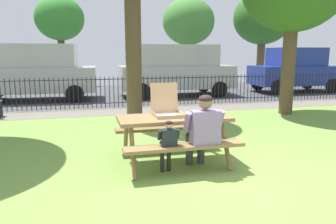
{
  "coord_description": "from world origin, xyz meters",
  "views": [
    {
      "loc": [
        -1.78,
        -3.85,
        1.8
      ],
      "look_at": [
        -0.47,
        1.52,
        0.75
      ],
      "focal_mm": 33.99,
      "sensor_mm": 36.0,
      "label": 1
    }
  ],
  "objects_px": {
    "parked_car_left": "(32,71)",
    "far_tree_center": "(188,22)",
    "pizza_box_open": "(167,108)",
    "parked_car_right": "(295,70)",
    "child_at_table": "(168,142)",
    "far_tree_midright": "(263,18)",
    "adult_at_table": "(203,129)",
    "far_tree_midleft": "(60,19)",
    "picnic_table_foreground": "(174,127)",
    "parked_car_center": "(176,69)"
  },
  "relations": [
    {
      "from": "parked_car_right",
      "to": "far_tree_midleft",
      "type": "distance_m",
      "value": 12.56
    },
    {
      "from": "pizza_box_open",
      "to": "parked_car_right",
      "type": "bearing_deg",
      "value": 44.44
    },
    {
      "from": "pizza_box_open",
      "to": "child_at_table",
      "type": "relative_size",
      "value": 0.62
    },
    {
      "from": "picnic_table_foreground",
      "to": "parked_car_right",
      "type": "relative_size",
      "value": 0.46
    },
    {
      "from": "parked_car_center",
      "to": "far_tree_center",
      "type": "relative_size",
      "value": 0.92
    },
    {
      "from": "adult_at_table",
      "to": "pizza_box_open",
      "type": "bearing_deg",
      "value": 122.17
    },
    {
      "from": "far_tree_midleft",
      "to": "parked_car_center",
      "type": "bearing_deg",
      "value": -52.16
    },
    {
      "from": "parked_car_center",
      "to": "far_tree_midright",
      "type": "xyz_separation_m",
      "value": [
        7.46,
        6.36,
        2.8
      ]
    },
    {
      "from": "parked_car_center",
      "to": "far_tree_midright",
      "type": "bearing_deg",
      "value": 40.46
    },
    {
      "from": "parked_car_left",
      "to": "parked_car_right",
      "type": "bearing_deg",
      "value": 0.0
    },
    {
      "from": "pizza_box_open",
      "to": "parked_car_left",
      "type": "xyz_separation_m",
      "value": [
        -3.29,
        7.66,
        0.2
      ]
    },
    {
      "from": "far_tree_midright",
      "to": "far_tree_center",
      "type": "bearing_deg",
      "value": 180.0
    },
    {
      "from": "parked_car_left",
      "to": "far_tree_center",
      "type": "height_order",
      "value": "far_tree_center"
    },
    {
      "from": "pizza_box_open",
      "to": "child_at_table",
      "type": "xyz_separation_m",
      "value": [
        -0.14,
        -0.68,
        -0.39
      ]
    },
    {
      "from": "far_tree_midleft",
      "to": "picnic_table_foreground",
      "type": "bearing_deg",
      "value": -78.84
    },
    {
      "from": "far_tree_midleft",
      "to": "parked_car_right",
      "type": "bearing_deg",
      "value": -31.15
    },
    {
      "from": "parked_car_right",
      "to": "far_tree_midleft",
      "type": "relative_size",
      "value": 0.82
    },
    {
      "from": "parked_car_left",
      "to": "far_tree_midright",
      "type": "distance_m",
      "value": 14.72
    },
    {
      "from": "picnic_table_foreground",
      "to": "pizza_box_open",
      "type": "xyz_separation_m",
      "value": [
        -0.09,
        0.15,
        0.3
      ]
    },
    {
      "from": "parked_car_left",
      "to": "adult_at_table",
      "type": "bearing_deg",
      "value": -66.02
    },
    {
      "from": "child_at_table",
      "to": "far_tree_midright",
      "type": "xyz_separation_m",
      "value": [
        9.83,
        14.7,
        3.39
      ]
    },
    {
      "from": "picnic_table_foreground",
      "to": "parked_car_right",
      "type": "height_order",
      "value": "parked_car_right"
    },
    {
      "from": "picnic_table_foreground",
      "to": "parked_car_center",
      "type": "bearing_deg",
      "value": 74.65
    },
    {
      "from": "pizza_box_open",
      "to": "adult_at_table",
      "type": "relative_size",
      "value": 0.44
    },
    {
      "from": "picnic_table_foreground",
      "to": "pizza_box_open",
      "type": "distance_m",
      "value": 0.34
    },
    {
      "from": "parked_car_center",
      "to": "far_tree_midright",
      "type": "relative_size",
      "value": 0.82
    },
    {
      "from": "parked_car_right",
      "to": "picnic_table_foreground",
      "type": "bearing_deg",
      "value": -134.69
    },
    {
      "from": "adult_at_table",
      "to": "parked_car_left",
      "type": "distance_m",
      "value": 9.1
    },
    {
      "from": "picnic_table_foreground",
      "to": "parked_car_right",
      "type": "xyz_separation_m",
      "value": [
        7.73,
        7.81,
        0.41
      ]
    },
    {
      "from": "child_at_table",
      "to": "far_tree_midright",
      "type": "bearing_deg",
      "value": 56.23
    },
    {
      "from": "pizza_box_open",
      "to": "far_tree_midright",
      "type": "bearing_deg",
      "value": 55.36
    },
    {
      "from": "adult_at_table",
      "to": "parked_car_left",
      "type": "relative_size",
      "value": 0.25
    },
    {
      "from": "far_tree_midleft",
      "to": "far_tree_center",
      "type": "relative_size",
      "value": 0.96
    },
    {
      "from": "pizza_box_open",
      "to": "parked_car_center",
      "type": "bearing_deg",
      "value": 73.76
    },
    {
      "from": "child_at_table",
      "to": "far_tree_midleft",
      "type": "relative_size",
      "value": 0.17
    },
    {
      "from": "pizza_box_open",
      "to": "parked_car_left",
      "type": "height_order",
      "value": "parked_car_left"
    },
    {
      "from": "pizza_box_open",
      "to": "adult_at_table",
      "type": "bearing_deg",
      "value": -57.83
    },
    {
      "from": "picnic_table_foreground",
      "to": "parked_car_center",
      "type": "height_order",
      "value": "parked_car_center"
    },
    {
      "from": "child_at_table",
      "to": "parked_car_right",
      "type": "height_order",
      "value": "parked_car_right"
    },
    {
      "from": "child_at_table",
      "to": "parked_car_right",
      "type": "relative_size",
      "value": 0.21
    },
    {
      "from": "far_tree_midleft",
      "to": "adult_at_table",
      "type": "bearing_deg",
      "value": -78.01
    },
    {
      "from": "adult_at_table",
      "to": "far_tree_midright",
      "type": "bearing_deg",
      "value": 57.67
    },
    {
      "from": "pizza_box_open",
      "to": "far_tree_midleft",
      "type": "relative_size",
      "value": 0.11
    },
    {
      "from": "pizza_box_open",
      "to": "parked_car_left",
      "type": "distance_m",
      "value": 8.34
    },
    {
      "from": "far_tree_center",
      "to": "far_tree_midright",
      "type": "relative_size",
      "value": 0.89
    },
    {
      "from": "adult_at_table",
      "to": "parked_car_left",
      "type": "bearing_deg",
      "value": 113.98
    },
    {
      "from": "adult_at_table",
      "to": "child_at_table",
      "type": "bearing_deg",
      "value": -176.15
    },
    {
      "from": "child_at_table",
      "to": "parked_car_center",
      "type": "relative_size",
      "value": 0.18
    },
    {
      "from": "picnic_table_foreground",
      "to": "adult_at_table",
      "type": "distance_m",
      "value": 0.59
    },
    {
      "from": "adult_at_table",
      "to": "child_at_table",
      "type": "distance_m",
      "value": 0.57
    }
  ]
}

